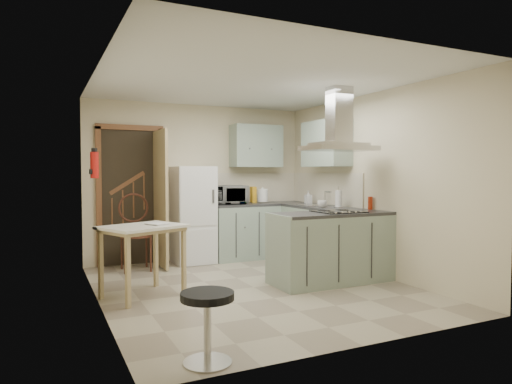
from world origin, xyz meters
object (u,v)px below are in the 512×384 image
fridge (193,215)px  microwave (229,195)px  drop_leaf_table (143,261)px  extractor_hood (339,148)px  bentwood_chair (136,236)px  peninsula (332,247)px  stool (207,327)px

fridge → microwave: size_ratio=2.79×
drop_leaf_table → microwave: size_ratio=1.61×
extractor_hood → bentwood_chair: size_ratio=0.90×
peninsula → bentwood_chair: 2.79m
drop_leaf_table → bentwood_chair: bentwood_chair is taller
fridge → bentwood_chair: size_ratio=1.50×
extractor_hood → bentwood_chair: extractor_hood is taller
stool → microwave: size_ratio=1.00×
fridge → drop_leaf_table: fridge is taller
bentwood_chair → peninsula: bearing=-37.5°
peninsula → fridge: bearing=121.7°
bentwood_chair → microwave: 1.63m
peninsula → drop_leaf_table: bearing=171.5°
fridge → microwave: fridge is taller
extractor_hood → microwave: bearing=110.2°
peninsula → stool: 2.84m
extractor_hood → microwave: size_ratio=1.67×
extractor_hood → stool: (-2.38, -1.69, -1.45)m
stool → extractor_hood: bearing=35.3°
peninsula → stool: peninsula is taller
extractor_hood → stool: extractor_hood is taller
extractor_hood → bentwood_chair: 3.11m
bentwood_chair → microwave: size_ratio=1.86×
drop_leaf_table → microwave: microwave is taller
extractor_hood → bentwood_chair: (-2.24, 1.78, -1.22)m
fridge → peninsula: (1.22, -1.98, -0.30)m
microwave → extractor_hood: bearing=-63.9°
peninsula → extractor_hood: extractor_hood is taller
drop_leaf_table → bentwood_chair: size_ratio=0.86×
extractor_hood → fridge: bearing=123.8°
stool → microwave: bearing=65.6°
bentwood_chair → stool: size_ratio=1.87×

